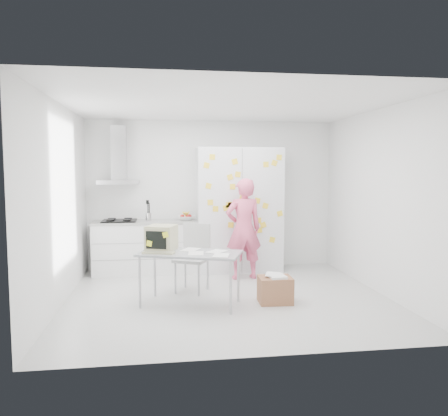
{
  "coord_description": "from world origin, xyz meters",
  "views": [
    {
      "loc": [
        -0.89,
        -6.0,
        1.81
      ],
      "look_at": [
        0.05,
        0.72,
        1.22
      ],
      "focal_mm": 35.0,
      "sensor_mm": 36.0,
      "label": 1
    }
  ],
  "objects": [
    {
      "name": "floor",
      "position": [
        0.0,
        0.0,
        -0.01
      ],
      "size": [
        4.5,
        4.0,
        0.02
      ],
      "primitive_type": "cube",
      "color": "silver",
      "rests_on": "ground"
    },
    {
      "name": "walls",
      "position": [
        0.0,
        0.72,
        1.35
      ],
      "size": [
        4.52,
        4.01,
        2.7
      ],
      "color": "white",
      "rests_on": "ground"
    },
    {
      "name": "ceiling",
      "position": [
        0.0,
        0.0,
        2.7
      ],
      "size": [
        4.5,
        4.0,
        0.02
      ],
      "primitive_type": "cube",
      "color": "white",
      "rests_on": "walls"
    },
    {
      "name": "cardboard_box",
      "position": [
        0.61,
        -0.32,
        0.19
      ],
      "size": [
        0.46,
        0.38,
        0.39
      ],
      "rotation": [
        0.0,
        0.0,
        -0.04
      ],
      "color": "#986341",
      "rests_on": "ground"
    },
    {
      "name": "person",
      "position": [
        0.42,
        1.06,
        0.84
      ],
      "size": [
        0.66,
        0.48,
        1.67
      ],
      "primitive_type": "imported",
      "rotation": [
        0.0,
        0.0,
        3.27
      ],
      "color": "#E85A7F",
      "rests_on": "ground"
    },
    {
      "name": "range_hood",
      "position": [
        -1.65,
        1.84,
        1.96
      ],
      "size": [
        0.7,
        0.48,
        1.01
      ],
      "color": "silver",
      "rests_on": "walls"
    },
    {
      "name": "counter_run",
      "position": [
        -1.2,
        1.7,
        0.47
      ],
      "size": [
        1.84,
        0.63,
        1.28
      ],
      "color": "white",
      "rests_on": "ground"
    },
    {
      "name": "desk",
      "position": [
        -0.79,
        -0.13,
        0.8
      ],
      "size": [
        1.47,
        1.07,
        1.06
      ],
      "rotation": [
        0.0,
        0.0,
        -0.35
      ],
      "color": "#999CA3",
      "rests_on": "ground"
    },
    {
      "name": "tall_cabinet",
      "position": [
        0.45,
        1.67,
        1.1
      ],
      "size": [
        1.5,
        0.68,
        2.2
      ],
      "color": "silver",
      "rests_on": "ground"
    },
    {
      "name": "chair",
      "position": [
        -0.45,
        0.45,
        0.57
      ],
      "size": [
        0.61,
        0.61,
        1.0
      ],
      "rotation": [
        0.0,
        0.0,
        -0.46
      ],
      "color": "#A4A4A2",
      "rests_on": "ground"
    }
  ]
}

